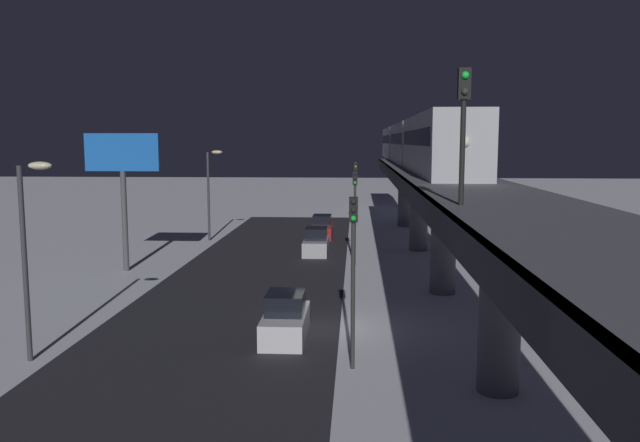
{
  "coord_description": "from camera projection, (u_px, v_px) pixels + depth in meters",
  "views": [
    {
      "loc": [
        -1.55,
        27.94,
        8.39
      ],
      "look_at": [
        0.98,
        -15.86,
        2.89
      ],
      "focal_mm": 35.71,
      "sensor_mm": 36.0,
      "label": 1
    }
  ],
  "objects": [
    {
      "name": "ground_plane",
      "position": [
        321.0,
        328.0,
        28.81
      ],
      "size": [
        240.0,
        240.0,
        0.0
      ],
      "primitive_type": "plane",
      "color": "white"
    },
    {
      "name": "avenue_asphalt",
      "position": [
        220.0,
        326.0,
        29.07
      ],
      "size": [
        11.0,
        84.16,
        0.01
      ],
      "primitive_type": "cube",
      "color": "#28282D",
      "rests_on": "ground_plane"
    },
    {
      "name": "elevated_railway",
      "position": [
        464.0,
        206.0,
        27.76
      ],
      "size": [
        5.0,
        84.16,
        6.5
      ],
      "color": "slate",
      "rests_on": "ground_plane"
    },
    {
      "name": "subway_train",
      "position": [
        412.0,
        143.0,
        55.58
      ],
      "size": [
        2.94,
        55.47,
        3.4
      ],
      "color": "#B7BABF",
      "rests_on": "elevated_railway"
    },
    {
      "name": "rail_signal",
      "position": [
        463.0,
        112.0,
        18.57
      ],
      "size": [
        0.36,
        0.41,
        4.0
      ],
      "color": "black",
      "rests_on": "elevated_railway"
    },
    {
      "name": "sedan_red",
      "position": [
        322.0,
        228.0,
        55.92
      ],
      "size": [
        1.8,
        4.66,
        1.97
      ],
      "rotation": [
        0.0,
        0.0,
        3.14
      ],
      "color": "#A51E1E",
      "rests_on": "ground_plane"
    },
    {
      "name": "sedan_silver",
      "position": [
        316.0,
        243.0,
        47.7
      ],
      "size": [
        1.8,
        4.34,
        1.97
      ],
      "rotation": [
        0.0,
        0.0,
        3.14
      ],
      "color": "#B2B2B7",
      "rests_on": "ground_plane"
    },
    {
      "name": "sedan_white",
      "position": [
        286.0,
        319.0,
        27.26
      ],
      "size": [
        1.8,
        4.29,
        1.97
      ],
      "rotation": [
        0.0,
        0.0,
        3.14
      ],
      "color": "silver",
      "rests_on": "ground_plane"
    },
    {
      "name": "traffic_light_near",
      "position": [
        353.0,
        258.0,
        23.09
      ],
      "size": [
        0.32,
        0.44,
        6.4
      ],
      "color": "#2D2D2D",
      "rests_on": "ground_plane"
    },
    {
      "name": "traffic_light_mid",
      "position": [
        355.0,
        204.0,
        42.67
      ],
      "size": [
        0.32,
        0.44,
        6.4
      ],
      "color": "#2D2D2D",
      "rests_on": "ground_plane"
    },
    {
      "name": "traffic_light_far",
      "position": [
        356.0,
        184.0,
        62.25
      ],
      "size": [
        0.32,
        0.44,
        6.4
      ],
      "color": "#2D2D2D",
      "rests_on": "ground_plane"
    },
    {
      "name": "commercial_billboard",
      "position": [
        123.0,
        166.0,
        40.65
      ],
      "size": [
        4.8,
        0.36,
        8.9
      ],
      "color": "#4C4C51",
      "rests_on": "ground_plane"
    },
    {
      "name": "street_lamp_near",
      "position": [
        29.0,
        237.0,
        23.87
      ],
      "size": [
        1.35,
        0.44,
        7.65
      ],
      "color": "#38383D",
      "rests_on": "ground_plane"
    },
    {
      "name": "street_lamp_far",
      "position": [
        211.0,
        184.0,
        53.59
      ],
      "size": [
        1.35,
        0.44,
        7.65
      ],
      "color": "#38383D",
      "rests_on": "ground_plane"
    }
  ]
}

